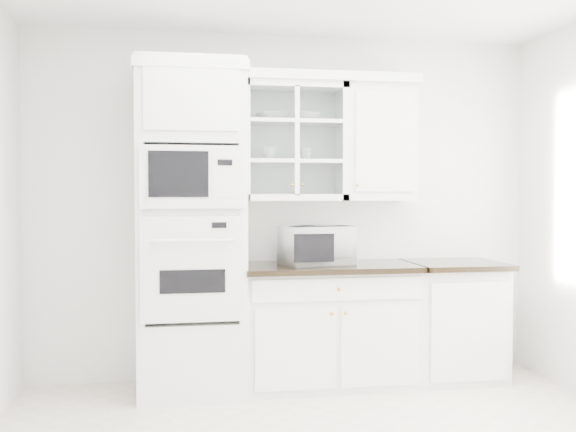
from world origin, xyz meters
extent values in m
cube|color=white|center=(0.00, 1.74, 1.35)|extent=(4.00, 0.02, 2.70)
cube|color=white|center=(-0.75, 1.43, 1.20)|extent=(0.76, 0.65, 2.40)
cube|color=white|center=(-0.75, 1.09, 0.94)|extent=(0.70, 0.03, 0.72)
cube|color=black|center=(-0.75, 1.07, 0.86)|extent=(0.44, 0.01, 0.16)
cube|color=white|center=(-0.75, 1.09, 1.56)|extent=(0.70, 0.03, 0.43)
cube|color=black|center=(-0.84, 1.07, 1.58)|extent=(0.40, 0.01, 0.31)
cube|color=white|center=(0.28, 1.45, 0.44)|extent=(1.30, 0.60, 0.88)
cube|color=black|center=(0.28, 1.42, 0.90)|extent=(1.32, 0.67, 0.04)
cube|color=white|center=(1.28, 1.45, 0.44)|extent=(0.70, 0.60, 0.88)
cube|color=black|center=(1.28, 1.42, 0.90)|extent=(0.72, 0.67, 0.04)
cube|color=white|center=(0.03, 1.58, 1.85)|extent=(0.80, 0.33, 0.90)
cube|color=white|center=(0.03, 1.58, 1.70)|extent=(0.74, 0.29, 0.02)
cube|color=white|center=(0.03, 1.58, 2.00)|extent=(0.74, 0.29, 0.02)
cube|color=white|center=(0.71, 1.58, 1.85)|extent=(0.55, 0.33, 0.90)
cube|color=white|center=(-0.07, 1.56, 2.33)|extent=(2.14, 0.38, 0.07)
imported|color=white|center=(0.18, 1.43, 1.07)|extent=(0.59, 0.53, 0.29)
imported|color=white|center=(-0.13, 1.58, 2.04)|extent=(0.29, 0.29, 0.06)
imported|color=white|center=(0.14, 1.60, 2.04)|extent=(0.27, 0.27, 0.07)
imported|color=white|center=(-0.15, 1.59, 1.76)|extent=(0.16, 0.16, 0.10)
imported|color=white|center=(0.13, 1.58, 1.76)|extent=(0.11, 0.11, 0.09)
camera|label=1|loc=(-0.82, -3.29, 1.45)|focal=40.00mm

